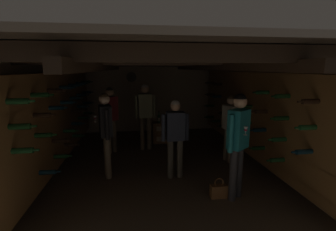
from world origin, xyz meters
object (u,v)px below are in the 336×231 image
wine_crate_stack (161,132)px  display_bottle (159,118)px  person_host_center (175,132)px  person_guest_far_left (111,114)px  person_guest_rear_center (145,110)px  person_guest_mid_left (106,127)px  handbag (219,191)px  person_guest_mid_right (230,123)px  person_guest_near_right (238,136)px

wine_crate_stack → display_bottle: size_ratio=1.71×
person_host_center → person_guest_far_left: 2.12m
person_guest_rear_center → person_guest_far_left: person_guest_rear_center is taller
person_guest_rear_center → wine_crate_stack: bearing=48.9°
person_host_center → person_guest_far_left: person_guest_far_left is taller
person_host_center → person_guest_mid_left: 1.35m
person_guest_rear_center → handbag: person_guest_rear_center is taller
display_bottle → person_guest_rear_center: size_ratio=0.20×
person_guest_far_left → person_guest_mid_left: bearing=-88.5°
display_bottle → handbag: size_ratio=1.01×
wine_crate_stack → display_bottle: 0.44m
person_guest_rear_center → handbag: bearing=-67.6°
display_bottle → person_host_center: bearing=-88.0°
person_guest_far_left → handbag: bearing=-51.8°
person_host_center → handbag: person_host_center is taller
person_guest_rear_center → person_guest_mid_right: bearing=-30.8°
person_guest_rear_center → handbag: (1.08, -2.63, -0.94)m
person_host_center → handbag: bearing=-55.4°
person_host_center → person_guest_rear_center: (-0.49, 1.77, 0.14)m
wine_crate_stack → person_guest_rear_center: (-0.48, -0.55, 0.76)m
wine_crate_stack → person_guest_mid_left: size_ratio=0.36×
wine_crate_stack → person_host_center: person_host_center is taller
person_guest_mid_right → person_host_center: bearing=-154.3°
person_guest_mid_right → person_guest_far_left: person_guest_far_left is taller
person_guest_near_right → handbag: (-0.26, 0.05, -0.95)m
handbag → person_host_center: bearing=124.6°
display_bottle → person_guest_far_left: 1.47m
person_host_center → person_guest_far_left: (-1.36, 1.63, 0.10)m
wine_crate_stack → person_guest_near_right: bearing=-75.0°
person_guest_far_left → person_guest_mid_left: size_ratio=1.00×
person_guest_mid_right → person_guest_near_right: bearing=-108.1°
person_guest_mid_left → handbag: (1.92, -1.10, -0.90)m
person_guest_near_right → person_guest_far_left: person_guest_near_right is taller
person_guest_mid_left → person_host_center: bearing=-10.1°
wine_crate_stack → person_guest_mid_left: 2.56m
person_guest_rear_center → person_guest_far_left: (-0.87, -0.14, -0.04)m
person_guest_mid_left → handbag: person_guest_mid_left is taller
wine_crate_stack → person_guest_near_right: person_guest_near_right is taller
wine_crate_stack → person_guest_far_left: person_guest_far_left is taller
person_guest_near_right → person_guest_mid_left: bearing=152.2°
person_host_center → person_guest_mid_left: person_guest_mid_left is taller
wine_crate_stack → person_guest_far_left: bearing=-152.9°
display_bottle → person_guest_far_left: (-1.28, -0.67, 0.28)m
person_host_center → handbag: 1.32m
person_host_center → person_guest_far_left: size_ratio=0.92×
wine_crate_stack → person_guest_rear_center: size_ratio=0.35×
wine_crate_stack → display_bottle: display_bottle is taller
person_guest_near_right → person_guest_rear_center: bearing=116.7°
display_bottle → person_guest_near_right: size_ratio=0.20×
wine_crate_stack → handbag: 3.24m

